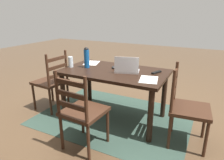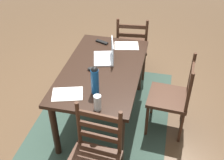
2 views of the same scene
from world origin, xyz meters
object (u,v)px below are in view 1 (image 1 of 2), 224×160
object	(u,v)px
chair_left_far	(186,108)
computer_mouse	(114,67)
water_bottle	(87,57)
chair_right_far	(52,82)
tv_remote	(156,72)
chair_far_head	(82,112)
dining_table	(114,77)
laptop	(127,68)
drinking_glass	(71,62)

from	to	relation	value
chair_left_far	computer_mouse	distance (m)	1.14
water_bottle	computer_mouse	world-z (taller)	water_bottle
chair_left_far	chair_right_far	world-z (taller)	same
chair_right_far	chair_left_far	bearing A→B (deg)	179.98
chair_right_far	tv_remote	distance (m)	1.64
chair_far_head	computer_mouse	distance (m)	0.94
dining_table	laptop	distance (m)	0.25
dining_table	chair_far_head	world-z (taller)	chair_far_head
dining_table	chair_far_head	size ratio (longest dim) A/B	1.54
chair_right_far	laptop	distance (m)	1.27
computer_mouse	drinking_glass	bearing A→B (deg)	2.62
dining_table	water_bottle	bearing A→B (deg)	5.18
chair_right_far	drinking_glass	bearing A→B (deg)	-172.16
chair_far_head	chair_left_far	bearing A→B (deg)	-148.64
chair_far_head	laptop	world-z (taller)	laptop
chair_far_head	computer_mouse	size ratio (longest dim) A/B	9.50
chair_right_far	computer_mouse	world-z (taller)	chair_right_far
water_bottle	tv_remote	world-z (taller)	water_bottle
drinking_glass	computer_mouse	xyz separation A→B (m)	(-0.60, -0.22, -0.06)
computer_mouse	tv_remote	xyz separation A→B (m)	(-0.62, -0.05, -0.01)
water_bottle	chair_left_far	bearing A→B (deg)	174.62
chair_left_far	laptop	xyz separation A→B (m)	(0.82, -0.16, 0.33)
chair_far_head	chair_right_far	world-z (taller)	same
drinking_glass	computer_mouse	bearing A→B (deg)	-159.45
laptop	drinking_glass	size ratio (longest dim) A/B	2.37
dining_table	drinking_glass	size ratio (longest dim) A/B	9.41
chair_left_far	chair_right_far	xyz separation A→B (m)	(2.04, -0.00, 0.00)
water_bottle	chair_right_far	bearing A→B (deg)	12.84
water_bottle	computer_mouse	distance (m)	0.42
computer_mouse	water_bottle	bearing A→B (deg)	2.69
chair_left_far	chair_far_head	distance (m)	1.20
chair_left_far	laptop	bearing A→B (deg)	-11.21
chair_right_far	water_bottle	world-z (taller)	water_bottle
tv_remote	chair_far_head	bearing A→B (deg)	-99.15
chair_far_head	drinking_glass	bearing A→B (deg)	-46.00
dining_table	chair_left_far	size ratio (longest dim) A/B	1.54
chair_far_head	tv_remote	world-z (taller)	chair_far_head
water_bottle	tv_remote	size ratio (longest dim) A/B	1.77
drinking_glass	water_bottle	bearing A→B (deg)	-159.56
laptop	tv_remote	distance (m)	0.40
dining_table	tv_remote	bearing A→B (deg)	-165.29
chair_far_head	water_bottle	world-z (taller)	water_bottle
chair_left_far	tv_remote	distance (m)	0.63
dining_table	tv_remote	distance (m)	0.59
laptop	tv_remote	world-z (taller)	laptop
chair_left_far	tv_remote	xyz separation A→B (m)	(0.46, -0.32, 0.28)
tv_remote	water_bottle	bearing A→B (deg)	-147.64
computer_mouse	chair_far_head	bearing A→B (deg)	75.35
dining_table	drinking_glass	bearing A→B (deg)	10.70
chair_right_far	water_bottle	bearing A→B (deg)	-167.16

